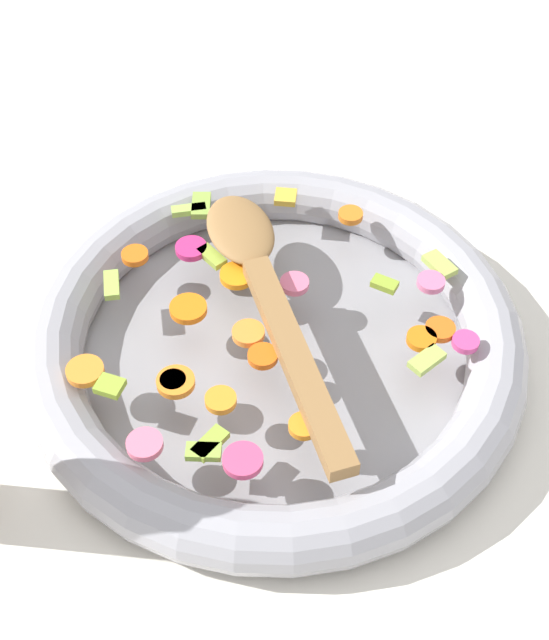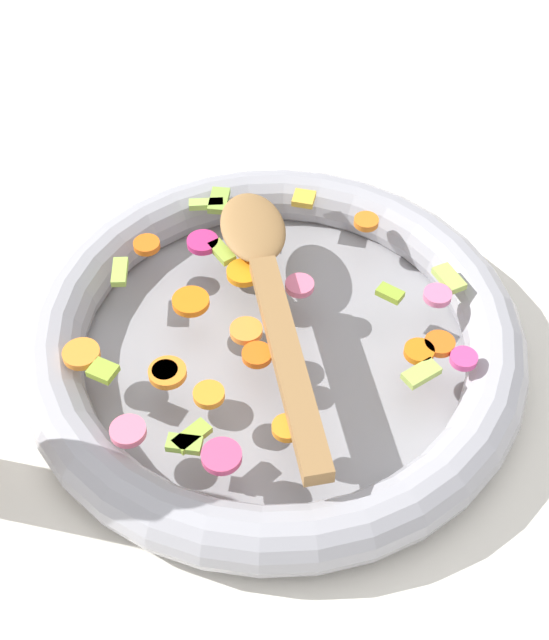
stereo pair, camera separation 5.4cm
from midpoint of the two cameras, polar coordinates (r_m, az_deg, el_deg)
name	(u,v)px [view 1 (the left image)]	position (r m, az deg, el deg)	size (l,w,h in m)	color
ground_plane	(275,359)	(0.76, -2.04, -2.59)	(4.00, 4.00, 0.00)	silver
skillet	(275,342)	(0.74, -2.09, -1.52)	(0.42, 0.42, 0.05)	gray
chopped_vegetables	(253,324)	(0.71, -3.53, -0.37)	(0.34, 0.30, 0.01)	orange
wooden_spoon	(265,287)	(0.73, -2.73, 2.01)	(0.08, 0.31, 0.01)	olive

